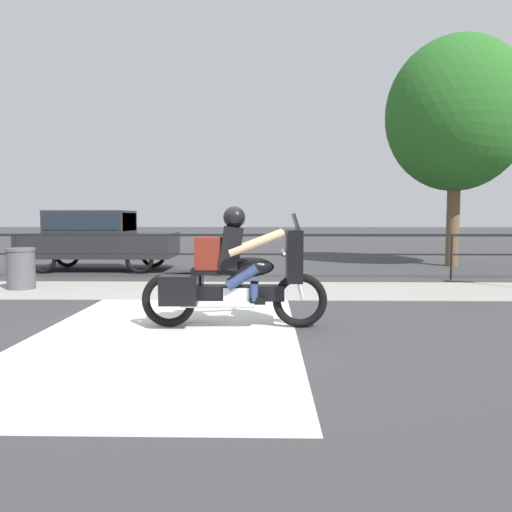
{
  "coord_description": "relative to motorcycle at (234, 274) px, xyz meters",
  "views": [
    {
      "loc": [
        0.8,
        -6.4,
        1.47
      ],
      "look_at": [
        0.66,
        0.79,
        0.89
      ],
      "focal_mm": 35.0,
      "sensor_mm": 36.0,
      "label": 1
    }
  ],
  "objects": [
    {
      "name": "trash_bin",
      "position": [
        -4.5,
        3.34,
        -0.3
      ],
      "size": [
        0.57,
        0.57,
        0.83
      ],
      "color": "#515156",
      "rests_on": "ground"
    },
    {
      "name": "sidewalk_band",
      "position": [
        -0.38,
        3.29,
        -0.71
      ],
      "size": [
        44.0,
        2.4,
        0.01
      ],
      "primitive_type": "cube",
      "color": "#99968E",
      "rests_on": "ground"
    },
    {
      "name": "parked_car",
      "position": [
        -4.15,
        6.88,
        0.21
      ],
      "size": [
        4.02,
        1.72,
        1.62
      ],
      "rotation": [
        0.0,
        0.0,
        0.01
      ],
      "color": "#232326",
      "rests_on": "ground"
    },
    {
      "name": "ground_plane",
      "position": [
        -0.38,
        -0.11,
        -0.71
      ],
      "size": [
        120.0,
        120.0,
        0.0
      ],
      "primitive_type": "plane",
      "color": "#38383A"
    },
    {
      "name": "tree_behind_sign",
      "position": [
        5.9,
        8.22,
        3.67
      ],
      "size": [
        4.0,
        4.0,
        6.59
      ],
      "color": "brown",
      "rests_on": "ground"
    },
    {
      "name": "crosswalk_band",
      "position": [
        -0.82,
        -0.31,
        -0.71
      ],
      "size": [
        3.25,
        6.0,
        0.01
      ],
      "primitive_type": "cube",
      "color": "silver",
      "rests_on": "ground"
    },
    {
      "name": "motorcycle",
      "position": [
        0.0,
        0.0,
        0.0
      ],
      "size": [
        2.46,
        0.76,
        1.6
      ],
      "rotation": [
        0.0,
        0.0,
        0.08
      ],
      "color": "black",
      "rests_on": "ground"
    },
    {
      "name": "fence_railing",
      "position": [
        -0.38,
        5.06,
        0.12
      ],
      "size": [
        36.0,
        0.05,
        1.06
      ],
      "color": "black",
      "rests_on": "ground"
    }
  ]
}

